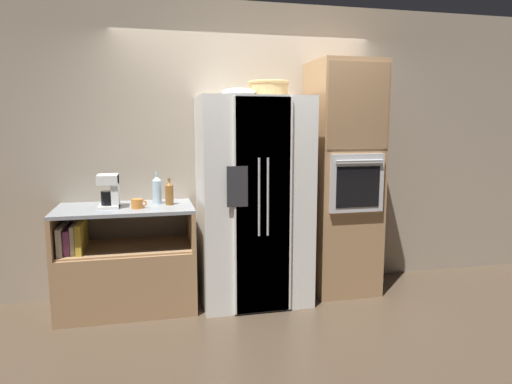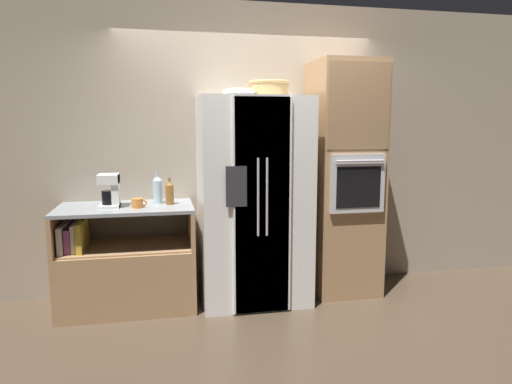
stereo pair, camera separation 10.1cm
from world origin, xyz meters
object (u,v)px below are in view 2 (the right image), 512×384
(bottle_tall, at_px, (158,189))
(bottle_short, at_px, (170,192))
(wall_oven, at_px, (344,179))
(refrigerator, at_px, (253,201))
(fruit_bowl, at_px, (239,92))
(wicker_basket, at_px, (269,88))
(mug, at_px, (138,203))
(coffee_maker, at_px, (111,189))

(bottle_tall, relative_size, bottle_short, 1.21)
(wall_oven, xyz_separation_m, bottle_tall, (-1.77, 0.08, -0.06))
(refrigerator, xyz_separation_m, bottle_short, (-0.76, 0.05, 0.09))
(fruit_bowl, relative_size, bottle_tall, 1.02)
(bottle_short, bearing_deg, wicker_basket, -1.77)
(wall_oven, xyz_separation_m, bottle_short, (-1.67, -0.01, -0.08))
(wicker_basket, bearing_deg, refrigerator, -170.18)
(mug, bearing_deg, bottle_short, 22.12)
(wall_oven, height_order, wicker_basket, wall_oven)
(wall_oven, bearing_deg, coffee_maker, -179.19)
(refrigerator, height_order, fruit_bowl, fruit_bowl)
(wicker_basket, bearing_deg, wall_oven, 2.61)
(refrigerator, bearing_deg, bottle_short, 175.93)
(fruit_bowl, bearing_deg, bottle_short, 169.80)
(wall_oven, xyz_separation_m, mug, (-1.94, -0.12, -0.15))
(mug, xyz_separation_m, coffee_maker, (-0.22, 0.09, 0.12))
(refrigerator, height_order, bottle_tall, refrigerator)
(fruit_bowl, bearing_deg, bottle_tall, 164.89)
(wicker_basket, xyz_separation_m, mug, (-1.18, -0.08, -1.00))
(bottle_tall, height_order, bottle_short, bottle_tall)
(wicker_basket, relative_size, bottle_tall, 1.27)
(wicker_basket, distance_m, fruit_bowl, 0.31)
(bottle_short, bearing_deg, refrigerator, -4.07)
(wall_oven, relative_size, wicker_basket, 5.98)
(bottle_tall, relative_size, coffee_maker, 1.02)
(mug, bearing_deg, coffee_maker, 158.23)
(fruit_bowl, distance_m, bottle_tall, 1.14)
(wall_oven, distance_m, bottle_tall, 1.77)
(fruit_bowl, relative_size, mug, 2.30)
(refrigerator, height_order, mug, refrigerator)
(coffee_maker, bearing_deg, bottle_short, 2.75)
(coffee_maker, bearing_deg, refrigerator, -1.36)
(wall_oven, distance_m, bottle_short, 1.67)
(wicker_basket, bearing_deg, coffee_maker, 179.83)
(refrigerator, bearing_deg, wicker_basket, 9.82)
(fruit_bowl, distance_m, mug, 1.31)
(bottle_tall, bearing_deg, refrigerator, -9.07)
(wall_oven, bearing_deg, refrigerator, -176.20)
(fruit_bowl, relative_size, bottle_short, 1.24)
(bottle_short, bearing_deg, bottle_tall, 141.45)
(refrigerator, relative_size, bottle_short, 7.79)
(refrigerator, bearing_deg, mug, -176.75)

